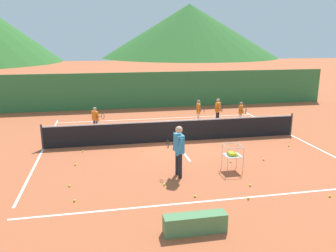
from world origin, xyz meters
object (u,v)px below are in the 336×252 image
object	(u,v)px
tennis_ball_10	(195,196)
tennis_net	(175,131)
tennis_ball_4	(75,164)
student_1	(199,110)
tennis_ball_0	(330,196)
student_3	(241,111)
instructor	(179,147)
courtside_bench	(195,223)
tennis_ball_5	(231,162)
tennis_ball_11	(248,198)
tennis_ball_1	(264,160)
tennis_ball_3	(164,185)
tennis_ball_2	(83,151)
tennis_ball_9	(289,146)
student_0	(96,117)
tennis_ball_7	(74,201)
student_2	(218,109)
tennis_ball_6	(69,186)
tennis_ball_8	(250,185)
ball_cart	(232,154)

from	to	relation	value
tennis_ball_10	tennis_net	bearing A→B (deg)	83.59
tennis_ball_4	tennis_ball_10	distance (m)	4.87
student_1	tennis_ball_0	distance (m)	9.08
tennis_net	student_3	distance (m)	4.63
instructor	courtside_bench	distance (m)	3.51
tennis_ball_5	tennis_ball_11	distance (m)	2.97
student_1	tennis_ball_1	bearing A→B (deg)	-81.03
student_1	tennis_ball_3	size ratio (longest dim) A/B	19.81
instructor	tennis_ball_2	distance (m)	4.66
tennis_net	tennis_ball_9	bearing A→B (deg)	-20.01
student_0	tennis_ball_7	xyz separation A→B (m)	(-0.55, -7.29, -0.73)
student_1	student_2	distance (m)	1.10
tennis_ball_10	tennis_ball_6	bearing A→B (deg)	158.29
tennis_ball_3	tennis_ball_10	bearing A→B (deg)	-53.09
tennis_ball_6	tennis_ball_10	distance (m)	3.90
student_2	tennis_ball_7	xyz separation A→B (m)	(-6.96, -7.89, -0.79)
tennis_net	tennis_ball_9	world-z (taller)	tennis_net
tennis_ball_1	instructor	bearing A→B (deg)	-166.32
tennis_net	tennis_ball_5	bearing A→B (deg)	-64.82
tennis_ball_7	tennis_ball_10	size ratio (longest dim) A/B	1.00
student_3	courtside_bench	xyz separation A→B (m)	(-5.16, -9.54, -0.52)
tennis_ball_0	tennis_ball_10	bearing A→B (deg)	168.97
student_1	tennis_ball_7	xyz separation A→B (m)	(-5.86, -7.81, -0.78)
tennis_ball_10	tennis_ball_8	bearing A→B (deg)	12.07
student_3	tennis_ball_2	bearing A→B (deg)	-159.81
tennis_ball_10	courtside_bench	bearing A→B (deg)	-105.72
tennis_ball_9	tennis_ball_4	bearing A→B (deg)	-176.51
instructor	courtside_bench	bearing A→B (deg)	-96.25
instructor	student_3	distance (m)	7.79
tennis_ball_7	tennis_ball_6	bearing A→B (deg)	101.73
tennis_net	instructor	distance (m)	4.00
ball_cart	tennis_ball_1	bearing A→B (deg)	24.48
student_3	courtside_bench	size ratio (longest dim) A/B	0.83
student_2	tennis_ball_11	xyz separation A→B (m)	(-2.10, -8.71, -0.79)
tennis_ball_3	tennis_net	bearing A→B (deg)	73.53
tennis_ball_7	tennis_ball_10	distance (m)	3.42
student_1	tennis_ball_10	bearing A→B (deg)	-106.71
tennis_ball_6	instructor	bearing A→B (deg)	2.99
student_3	tennis_ball_0	bearing A→B (deg)	-95.58
tennis_ball_11	tennis_ball_5	bearing A→B (deg)	78.38
tennis_ball_1	tennis_ball_3	world-z (taller)	same
tennis_ball_3	tennis_ball_4	world-z (taller)	same
tennis_ball_4	tennis_ball_5	xyz separation A→B (m)	(5.62, -0.84, 0.00)
tennis_ball_10	ball_cart	bearing A→B (deg)	44.34
instructor	student_2	bearing A→B (deg)	61.02
instructor	tennis_ball_7	size ratio (longest dim) A/B	25.28
tennis_net	tennis_ball_1	xyz separation A→B (m)	(2.74, -3.05, -0.47)
instructor	tennis_ball_8	size ratio (longest dim) A/B	25.28
tennis_ball_0	tennis_ball_8	world-z (taller)	same
tennis_ball_2	courtside_bench	distance (m)	7.19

